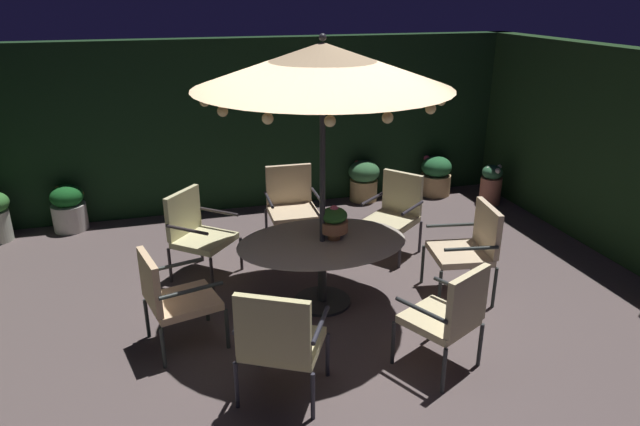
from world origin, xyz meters
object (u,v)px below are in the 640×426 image
(patio_chair_east, at_px, (172,295))
(patio_dining_table, at_px, (322,252))
(centerpiece_planter, at_px, (334,221))
(patio_chair_southeast, at_px, (279,339))
(patio_chair_northeast, at_px, (196,230))
(patio_umbrella, at_px, (323,66))
(potted_plant_front_corner, at_px, (364,179))
(potted_plant_back_center, at_px, (69,208))
(patio_chair_southwest, at_px, (470,244))
(patio_chair_north, at_px, (292,202))
(potted_plant_right_far, at_px, (491,184))
(patio_chair_west, at_px, (396,209))
(patio_chair_south, at_px, (450,313))
(potted_plant_right_near, at_px, (436,175))

(patio_chair_east, bearing_deg, patio_dining_table, 14.25)
(centerpiece_planter, distance_m, patio_chair_southeast, 1.69)
(patio_chair_northeast, bearing_deg, patio_umbrella, -40.44)
(potted_plant_front_corner, relative_size, potted_plant_back_center, 1.00)
(patio_chair_southwest, xyz_separation_m, potted_plant_back_center, (-4.35, 3.11, -0.27))
(patio_umbrella, bearing_deg, centerpiece_planter, 7.33)
(patio_chair_southeast, distance_m, potted_plant_back_center, 4.72)
(patio_chair_north, xyz_separation_m, potted_plant_right_far, (3.30, 0.61, -0.26))
(centerpiece_planter, distance_m, potted_plant_front_corner, 3.22)
(patio_chair_north, xyz_separation_m, potted_plant_back_center, (-2.84, 1.28, -0.25))
(patio_chair_west, bearing_deg, patio_umbrella, -141.51)
(potted_plant_front_corner, distance_m, potted_plant_right_far, 1.96)
(patio_chair_east, height_order, patio_chair_south, patio_chair_south)
(patio_chair_northeast, height_order, potted_plant_right_near, patio_chair_northeast)
(centerpiece_planter, relative_size, potted_plant_back_center, 0.57)
(patio_chair_west, bearing_deg, patio_dining_table, -141.51)
(centerpiece_planter, bearing_deg, potted_plant_front_corner, 64.25)
(potted_plant_front_corner, xyz_separation_m, potted_plant_right_far, (1.84, -0.68, -0.03))
(patio_umbrella, distance_m, potted_plant_front_corner, 3.87)
(patio_dining_table, bearing_deg, patio_chair_north, 88.32)
(patio_chair_north, height_order, patio_chair_northeast, patio_chair_north)
(patio_dining_table, relative_size, potted_plant_back_center, 2.74)
(potted_plant_back_center, relative_size, potted_plant_right_near, 1.02)
(patio_chair_northeast, xyz_separation_m, potted_plant_right_near, (3.91, 1.79, -0.25))
(patio_dining_table, relative_size, patio_chair_south, 1.75)
(patio_chair_northeast, bearing_deg, patio_dining_table, -40.44)
(patio_chair_north, bearing_deg, patio_chair_south, -77.40)
(patio_chair_north, xyz_separation_m, patio_chair_southeast, (-0.80, -2.96, 0.00))
(patio_chair_southwest, xyz_separation_m, potted_plant_right_far, (1.79, 2.44, -0.28))
(patio_chair_north, relative_size, patio_chair_southeast, 0.99)
(patio_chair_north, xyz_separation_m, patio_chair_west, (1.18, -0.60, -0.01))
(potted_plant_back_center, bearing_deg, patio_chair_southeast, -64.26)
(patio_dining_table, relative_size, potted_plant_right_near, 2.79)
(patio_chair_southwest, bearing_deg, patio_chair_west, 104.73)
(patio_chair_east, height_order, potted_plant_back_center, patio_chair_east)
(potted_plant_right_far, xyz_separation_m, potted_plant_right_near, (-0.63, 0.62, 0.00))
(patio_chair_northeast, height_order, potted_plant_back_center, patio_chair_northeast)
(patio_chair_southeast, bearing_deg, patio_dining_table, 61.55)
(potted_plant_right_far, bearing_deg, patio_chair_northeast, -165.55)
(patio_umbrella, xyz_separation_m, patio_chair_east, (-1.52, -0.39, -1.92))
(patio_chair_southwest, distance_m, potted_plant_back_center, 5.35)
(patio_chair_northeast, bearing_deg, patio_chair_north, 24.04)
(patio_umbrella, bearing_deg, patio_chair_west, 38.49)
(centerpiece_planter, distance_m, patio_chair_southwest, 1.49)
(patio_umbrella, distance_m, patio_chair_southeast, 2.45)
(patio_umbrella, distance_m, patio_chair_west, 2.46)
(patio_chair_southwest, bearing_deg, potted_plant_right_far, 53.78)
(patio_chair_northeast, relative_size, potted_plant_front_corner, 1.57)
(patio_chair_west, xyz_separation_m, potted_plant_back_center, (-4.03, 1.88, -0.25))
(patio_chair_south, distance_m, potted_plant_front_corner, 4.35)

